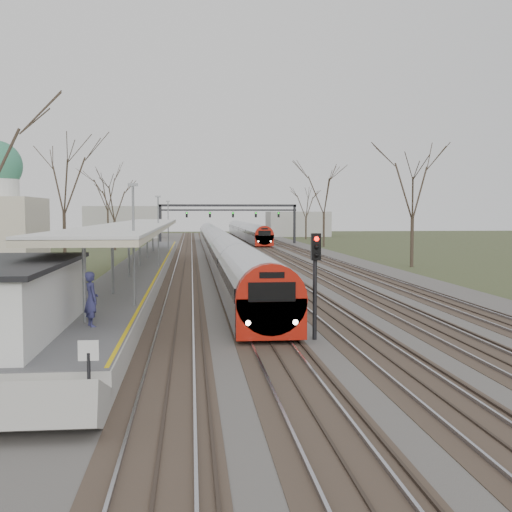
# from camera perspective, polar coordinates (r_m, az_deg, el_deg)

# --- Properties ---
(ground) EXTENTS (300.00, 300.00, 0.00)m
(ground) POSITION_cam_1_polar(r_m,az_deg,el_deg) (14.58, 16.73, -15.80)
(ground) COLOR #384223
(ground) RESTS_ON ground
(track_bed) EXTENTS (24.00, 160.00, 0.22)m
(track_bed) POSITION_cam_1_polar(r_m,az_deg,el_deg) (68.06, -1.04, -0.14)
(track_bed) COLOR #474442
(track_bed) RESTS_ON ground
(platform) EXTENTS (3.50, 69.00, 1.00)m
(platform) POSITION_cam_1_polar(r_m,az_deg,el_deg) (50.49, -9.97, -1.12)
(platform) COLOR #9E9B93
(platform) RESTS_ON ground
(canopy) EXTENTS (4.10, 50.00, 3.11)m
(canopy) POSITION_cam_1_polar(r_m,az_deg,el_deg) (45.81, -10.43, 2.66)
(canopy) COLOR slate
(canopy) RESTS_ON platform
(signal_gantry) EXTENTS (21.00, 0.59, 6.08)m
(signal_gantry) POSITION_cam_1_polar(r_m,az_deg,el_deg) (97.81, -2.48, 3.93)
(signal_gantry) COLOR black
(signal_gantry) RESTS_ON ground
(tree_west_far) EXTENTS (5.50, 5.50, 11.33)m
(tree_west_far) POSITION_cam_1_polar(r_m,az_deg,el_deg) (61.85, -16.75, 6.66)
(tree_west_far) COLOR #2D231C
(tree_west_far) RESTS_ON ground
(tree_east_far) EXTENTS (5.00, 5.00, 10.30)m
(tree_east_far) POSITION_cam_1_polar(r_m,az_deg,el_deg) (58.03, 13.78, 6.18)
(tree_east_far) COLOR #2D231C
(tree_east_far) RESTS_ON ground
(train_near) EXTENTS (2.62, 90.21, 3.05)m
(train_near) POSITION_cam_1_polar(r_m,az_deg,el_deg) (67.49, -3.36, 1.02)
(train_near) COLOR #B8BBC3
(train_near) RESTS_ON ground
(train_far) EXTENTS (2.62, 60.21, 3.05)m
(train_far) POSITION_cam_1_polar(r_m,az_deg,el_deg) (116.15, -0.92, 2.24)
(train_far) COLOR #B8BBC3
(train_far) RESTS_ON ground
(passenger) EXTENTS (0.70, 0.81, 1.89)m
(passenger) POSITION_cam_1_polar(r_m,az_deg,el_deg) (22.33, -14.43, -3.76)
(passenger) COLOR navy
(passenger) RESTS_ON platform
(signal_post) EXTENTS (0.35, 0.45, 4.10)m
(signal_post) POSITION_cam_1_polar(r_m,az_deg,el_deg) (23.94, 5.30, -1.26)
(signal_post) COLOR black
(signal_post) RESTS_ON ground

